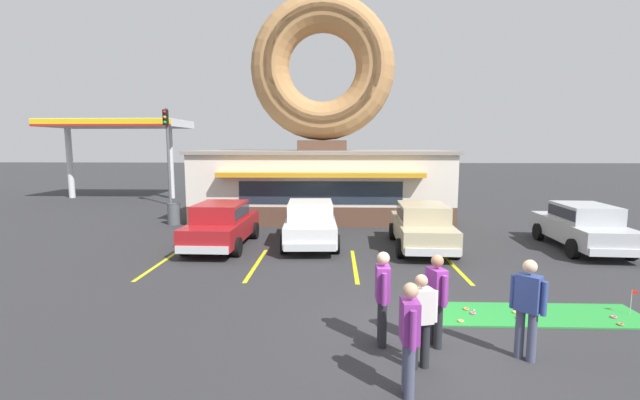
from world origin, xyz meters
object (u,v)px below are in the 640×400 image
object	(u,v)px
putting_flag_pin	(633,296)
pedestrian_hooded_kid	(409,334)
pedestrian_beanie_man	(420,317)
car_red	(222,223)
pedestrian_blue_sweater_man	(528,304)
pedestrian_leather_jacket_man	(436,296)
trash_bin	(174,214)
golf_ball	(474,310)
car_white	(310,221)
pedestrian_clipboard_woman	(383,294)
traffic_light_pole	(167,144)
car_silver	(582,225)
car_champagne	(422,224)

from	to	relation	value
putting_flag_pin	pedestrian_hooded_kid	distance (m)	6.15
pedestrian_hooded_kid	pedestrian_beanie_man	bearing A→B (deg)	68.41
putting_flag_pin	car_red	bearing A→B (deg)	150.36
pedestrian_blue_sweater_man	pedestrian_leather_jacket_man	distance (m)	1.49
trash_bin	golf_ball	bearing A→B (deg)	-43.99
car_white	pedestrian_blue_sweater_man	xyz separation A→B (m)	(4.14, -8.32, 0.10)
pedestrian_hooded_kid	pedestrian_clipboard_woman	size ratio (longest dim) A/B	0.98
pedestrian_beanie_man	car_white	bearing A→B (deg)	104.74
putting_flag_pin	traffic_light_pole	size ratio (longest dim) A/B	0.09
pedestrian_beanie_man	traffic_light_pole	size ratio (longest dim) A/B	0.27
car_white	trash_bin	world-z (taller)	car_white
golf_ball	traffic_light_pole	bearing A→B (deg)	128.66
car_silver	pedestrian_hooded_kid	distance (m)	11.83
pedestrian_clipboard_woman	trash_bin	xyz separation A→B (m)	(-8.27, 11.69, -0.47)
car_silver	car_white	bearing A→B (deg)	177.83
car_silver	pedestrian_leather_jacket_man	bearing A→B (deg)	-132.18
golf_ball	pedestrian_leather_jacket_man	world-z (taller)	pedestrian_leather_jacket_man
pedestrian_blue_sweater_man	pedestrian_clipboard_woman	distance (m)	2.42
car_red	pedestrian_hooded_kid	xyz separation A→B (m)	(5.11, -9.02, 0.07)
pedestrian_beanie_man	traffic_light_pole	xyz separation A→B (m)	(-11.41, 18.73, 2.84)
car_champagne	pedestrian_blue_sweater_man	distance (m)	7.84
putting_flag_pin	pedestrian_clipboard_woman	size ratio (longest dim) A/B	0.32
car_champagne	pedestrian_hooded_kid	distance (m)	9.20
trash_bin	putting_flag_pin	bearing A→B (deg)	-36.48
pedestrian_leather_jacket_man	pedestrian_beanie_man	distance (m)	0.91
traffic_light_pole	car_silver	bearing A→B (deg)	-29.19
car_champagne	car_white	world-z (taller)	same
car_red	pedestrian_leather_jacket_man	distance (m)	9.46
pedestrian_blue_sweater_man	pedestrian_clipboard_woman	bearing A→B (deg)	169.35
golf_ball	pedestrian_leather_jacket_man	size ratio (longest dim) A/B	0.02
pedestrian_hooded_kid	putting_flag_pin	bearing A→B (deg)	30.45
car_red	car_white	size ratio (longest dim) A/B	0.99
car_white	pedestrian_blue_sweater_man	size ratio (longest dim) A/B	2.66
pedestrian_leather_jacket_man	pedestrian_clipboard_woman	xyz separation A→B (m)	(-0.96, -0.00, 0.03)
pedestrian_blue_sweater_man	pedestrian_beanie_man	size ratio (longest dim) A/B	1.10
golf_ball	pedestrian_clipboard_woman	world-z (taller)	pedestrian_clipboard_woman
pedestrian_hooded_kid	pedestrian_clipboard_woman	world-z (taller)	pedestrian_clipboard_woman
golf_ball	traffic_light_pole	size ratio (longest dim) A/B	0.01
pedestrian_beanie_man	trash_bin	distance (m)	15.27
pedestrian_leather_jacket_man	pedestrian_clipboard_woman	distance (m)	0.96
pedestrian_beanie_man	golf_ball	bearing A→B (deg)	55.29
putting_flag_pin	car_red	xyz separation A→B (m)	(-10.39, 5.91, 0.43)
putting_flag_pin	car_silver	distance (m)	6.43
traffic_light_pole	trash_bin	bearing A→B (deg)	-67.26
golf_ball	car_silver	size ratio (longest dim) A/B	0.01
golf_ball	car_red	size ratio (longest dim) A/B	0.01
golf_ball	pedestrian_clipboard_woman	size ratio (longest dim) A/B	0.02
trash_bin	pedestrian_beanie_man	bearing A→B (deg)	-54.85
pedestrian_hooded_kid	trash_bin	xyz separation A→B (m)	(-8.48, 13.28, -0.45)
putting_flag_pin	car_red	size ratio (longest dim) A/B	0.12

